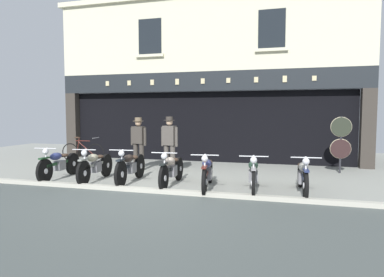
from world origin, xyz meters
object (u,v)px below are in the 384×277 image
at_px(motorcycle_far_right, 303,175).
at_px(leaning_bicycle, 83,151).
at_px(motorcycle_center, 172,169).
at_px(shopkeeper_center, 169,142).
at_px(motorcycle_left, 95,165).
at_px(motorcycle_center_right, 207,172).
at_px(motorcycle_far_left, 59,164).
at_px(motorcycle_right, 253,173).
at_px(tyre_sign_pole, 341,139).
at_px(salesman_left, 139,141).
at_px(motorcycle_center_left, 131,166).
at_px(advert_board_near, 129,115).

relative_size(motorcycle_far_right, leaning_bicycle, 1.11).
bearing_deg(motorcycle_center, shopkeeper_center, -72.09).
relative_size(motorcycle_left, motorcycle_center_right, 0.99).
height_order(motorcycle_far_left, motorcycle_far_right, motorcycle_far_left).
height_order(motorcycle_center, motorcycle_far_right, motorcycle_far_right).
bearing_deg(motorcycle_left, motorcycle_center, 175.28).
bearing_deg(motorcycle_center_right, motorcycle_far_left, -9.27).
distance_m(motorcycle_center_right, motorcycle_right, 1.08).
relative_size(motorcycle_right, leaning_bicycle, 1.11).
bearing_deg(leaning_bicycle, shopkeeper_center, 65.23).
distance_m(motorcycle_right, tyre_sign_pole, 3.91).
distance_m(motorcycle_center, motorcycle_right, 2.02).
bearing_deg(leaning_bicycle, motorcycle_far_right, 63.89).
distance_m(motorcycle_center, leaning_bicycle, 5.69).
bearing_deg(salesman_left, motorcycle_right, 159.79).
xyz_separation_m(motorcycle_right, motorcycle_far_right, (1.10, 0.09, -0.00)).
xyz_separation_m(motorcycle_far_left, shopkeeper_center, (2.62, 1.70, 0.52)).
height_order(salesman_left, leaning_bicycle, salesman_left).
distance_m(motorcycle_center, tyre_sign_pole, 5.30).
bearing_deg(motorcycle_left, motorcycle_center_left, 178.65).
bearing_deg(motorcycle_far_left, motorcycle_center_right, 174.15).
xyz_separation_m(motorcycle_far_left, tyre_sign_pole, (7.58, 3.03, 0.62)).
relative_size(motorcycle_center, motorcycle_center_right, 1.00).
relative_size(motorcycle_far_left, motorcycle_center, 0.98).
relative_size(motorcycle_center_left, salesman_left, 1.20).
distance_m(motorcycle_center_right, salesman_left, 3.43).
distance_m(motorcycle_center_left, motorcycle_right, 3.17).
xyz_separation_m(motorcycle_far_left, motorcycle_left, (1.14, -0.02, 0.00)).
bearing_deg(motorcycle_center_left, salesman_left, -76.39).
xyz_separation_m(motorcycle_right, leaning_bicycle, (-6.69, 3.34, -0.05)).
bearing_deg(motorcycle_center_right, salesman_left, -44.63).
relative_size(motorcycle_far_left, tyre_sign_pole, 1.15).
bearing_deg(motorcycle_right, salesman_left, -34.00).
bearing_deg(motorcycle_center_left, tyre_sign_pole, -156.07).
xyz_separation_m(motorcycle_center_left, advert_board_near, (-2.17, 4.41, 1.30)).
height_order(tyre_sign_pole, leaning_bicycle, tyre_sign_pole).
xyz_separation_m(motorcycle_center, shopkeeper_center, (-0.65, 1.69, 0.53)).
bearing_deg(leaning_bicycle, motorcycle_center_left, 44.19).
xyz_separation_m(motorcycle_right, tyre_sign_pole, (2.28, 3.11, 0.63)).
distance_m(motorcycle_far_left, motorcycle_far_right, 6.39).
xyz_separation_m(motorcycle_center, advert_board_near, (-3.31, 4.46, 1.31)).
xyz_separation_m(motorcycle_center_right, motorcycle_far_right, (2.18, 0.14, -0.00)).
bearing_deg(salesman_left, motorcycle_center_right, 150.60).
relative_size(motorcycle_left, motorcycle_center_left, 0.99).
bearing_deg(tyre_sign_pole, salesman_left, -169.65).
bearing_deg(motorcycle_far_right, motorcycle_left, -2.64).
distance_m(motorcycle_center_left, salesman_left, 2.03).
height_order(motorcycle_center_left, leaning_bicycle, motorcycle_center_left).
bearing_deg(shopkeeper_center, motorcycle_right, 156.59).
relative_size(motorcycle_center_right, motorcycle_far_right, 1.04).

